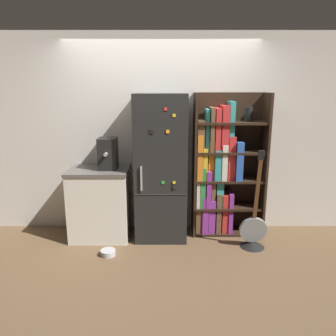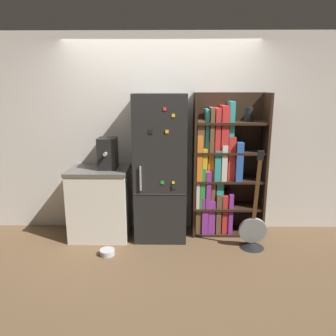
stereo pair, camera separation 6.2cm
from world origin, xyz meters
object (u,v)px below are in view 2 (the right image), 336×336
guitar (252,234)px  pet_bowl (107,252)px  refrigerator (161,168)px  espresso_machine (108,153)px  bookshelf (219,171)px

guitar → pet_bowl: (-1.74, -0.20, -0.14)m
refrigerator → guitar: refrigerator is taller
espresso_machine → guitar: (1.79, -0.32, -0.93)m
espresso_machine → pet_bowl: espresso_machine is taller
refrigerator → espresso_machine: 0.69m
refrigerator → pet_bowl: (-0.61, -0.55, -0.89)m
guitar → pet_bowl: size_ratio=6.97×
pet_bowl → bookshelf: bearing=26.0°
refrigerator → pet_bowl: refrigerator is taller
guitar → espresso_machine: bearing=169.7°
espresso_machine → pet_bowl: bearing=-84.7°
bookshelf → guitar: bearing=-52.3°
refrigerator → espresso_machine: bearing=-178.4°
refrigerator → bookshelf: bookshelf is taller
bookshelf → espresso_machine: bookshelf is taller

